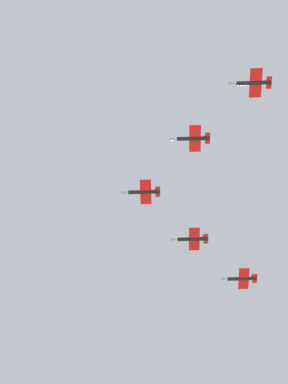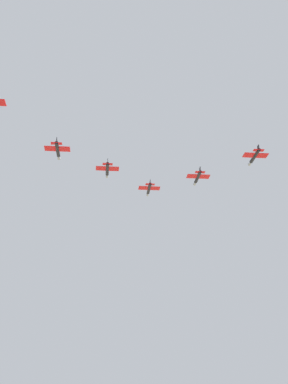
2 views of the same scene
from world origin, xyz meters
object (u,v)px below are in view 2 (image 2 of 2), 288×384
(jet_port_inner, at_px, (107,169))
(jet_port_outer, at_px, (58,150))
(jet_lead, at_px, (149,189))
(jet_starboard_inner, at_px, (198,177))
(jet_starboard_outer, at_px, (255,156))

(jet_port_inner, distance_m, jet_port_outer, 23.23)
(jet_lead, distance_m, jet_starboard_inner, 22.10)
(jet_port_inner, bearing_deg, jet_port_outer, -135.84)
(jet_port_outer, bearing_deg, jet_lead, 42.67)
(jet_lead, xyz_separation_m, jet_port_outer, (-40.54, 20.13, -0.27))
(jet_lead, height_order, jet_port_inner, jet_port_inner)
(jet_port_inner, xyz_separation_m, jet_starboard_inner, (11.89, -31.09, -1.81))
(jet_lead, bearing_deg, jet_starboard_inner, -41.10)
(jet_starboard_outer, bearing_deg, jet_starboard_inner, 135.84)
(jet_port_inner, bearing_deg, jet_lead, 41.10)
(jet_port_inner, distance_m, jet_starboard_inner, 33.33)
(jet_starboard_inner, distance_m, jet_starboard_outer, 23.23)
(jet_starboard_inner, relative_size, jet_starboard_outer, 1.00)
(jet_port_inner, xyz_separation_m, jet_starboard_outer, (2.74, -52.40, -0.64))
(jet_port_outer, bearing_deg, jet_starboard_outer, 0.00)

